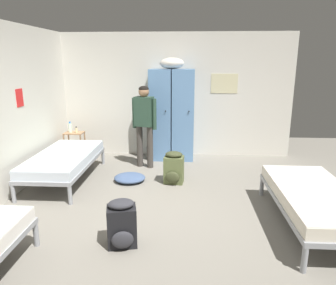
# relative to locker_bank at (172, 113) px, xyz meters

# --- Properties ---
(ground_plane) EXTENTS (9.26, 9.26, 0.00)m
(ground_plane) POSITION_rel_locker_bank_xyz_m (0.06, -2.61, -0.97)
(ground_plane) COLOR slate
(room_backdrop) EXTENTS (4.89, 5.85, 2.58)m
(room_backdrop) POSITION_rel_locker_bank_xyz_m (-1.24, -1.27, 0.32)
(room_backdrop) COLOR beige
(room_backdrop) RESTS_ON ground_plane
(locker_bank) EXTENTS (0.90, 0.55, 2.07)m
(locker_bank) POSITION_rel_locker_bank_xyz_m (0.00, 0.00, 0.00)
(locker_bank) COLOR #5B84B2
(locker_bank) RESTS_ON ground_plane
(shelf_unit) EXTENTS (0.38, 0.30, 0.57)m
(shelf_unit) POSITION_rel_locker_bank_xyz_m (-2.02, -0.17, -0.62)
(shelf_unit) COLOR #99704C
(shelf_unit) RESTS_ON ground_plane
(bed_left_rear) EXTENTS (0.90, 1.90, 0.49)m
(bed_left_rear) POSITION_rel_locker_bank_xyz_m (-1.77, -1.40, -0.59)
(bed_left_rear) COLOR gray
(bed_left_rear) RESTS_ON ground_plane
(bed_right) EXTENTS (0.90, 1.90, 0.49)m
(bed_right) POSITION_rel_locker_bank_xyz_m (1.90, -2.75, -0.59)
(bed_right) COLOR gray
(bed_right) RESTS_ON ground_plane
(person_traveler) EXTENTS (0.48, 0.29, 1.56)m
(person_traveler) POSITION_rel_locker_bank_xyz_m (-0.49, -0.59, -0.03)
(person_traveler) COLOR #3D3833
(person_traveler) RESTS_ON ground_plane
(water_bottle) EXTENTS (0.07, 0.07, 0.22)m
(water_bottle) POSITION_rel_locker_bank_xyz_m (-2.10, -0.15, -0.30)
(water_bottle) COLOR silver
(water_bottle) RESTS_ON shelf_unit
(lotion_bottle) EXTENTS (0.05, 0.05, 0.13)m
(lotion_bottle) POSITION_rel_locker_bank_xyz_m (-1.95, -0.21, -0.34)
(lotion_bottle) COLOR beige
(lotion_bottle) RESTS_ON shelf_unit
(backpack_olive) EXTENTS (0.35, 0.36, 0.55)m
(backpack_olive) POSITION_rel_locker_bank_xyz_m (0.10, -1.40, -0.71)
(backpack_olive) COLOR #566038
(backpack_olive) RESTS_ON ground_plane
(backpack_black) EXTENTS (0.36, 0.38, 0.55)m
(backpack_black) POSITION_rel_locker_bank_xyz_m (-0.39, -3.30, -0.71)
(backpack_black) COLOR black
(backpack_black) RESTS_ON ground_plane
(clothes_pile_denim) EXTENTS (0.53, 0.48, 0.13)m
(clothes_pile_denim) POSITION_rel_locker_bank_xyz_m (-0.65, -1.38, -0.91)
(clothes_pile_denim) COLOR #42567A
(clothes_pile_denim) RESTS_ON ground_plane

